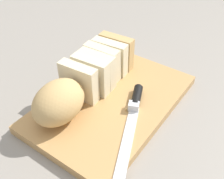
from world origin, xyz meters
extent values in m
plane|color=gray|center=(0.00, 0.00, 0.00)|extent=(3.00, 3.00, 0.00)
cube|color=tan|center=(0.00, 0.00, 0.01)|extent=(0.40, 0.26, 0.02)
ellipsoid|color=tan|center=(-0.11, 0.06, 0.07)|extent=(0.14, 0.11, 0.09)
cube|color=beige|center=(-0.04, 0.07, 0.07)|extent=(0.04, 0.10, 0.09)
cube|color=beige|center=(0.00, 0.06, 0.07)|extent=(0.04, 0.10, 0.09)
cube|color=beige|center=(0.03, 0.07, 0.07)|extent=(0.04, 0.10, 0.09)
cube|color=beige|center=(0.06, 0.07, 0.07)|extent=(0.04, 0.10, 0.09)
cube|color=beige|center=(0.09, 0.07, 0.07)|extent=(0.04, 0.10, 0.09)
cube|color=tan|center=(0.12, 0.07, 0.07)|extent=(0.04, 0.10, 0.09)
cube|color=silver|center=(-0.10, -0.10, 0.02)|extent=(0.21, 0.11, 0.00)
cylinder|color=black|center=(0.03, -0.05, 0.03)|extent=(0.07, 0.05, 0.02)
cube|color=silver|center=(0.00, -0.06, 0.03)|extent=(0.03, 0.03, 0.02)
sphere|color=tan|center=(-0.01, -0.05, 0.02)|extent=(0.01, 0.01, 0.01)
sphere|color=tan|center=(0.00, 0.05, 0.02)|extent=(0.01, 0.01, 0.01)
sphere|color=tan|center=(0.01, -0.04, 0.02)|extent=(0.00, 0.00, 0.00)
camera|label=1|loc=(-0.39, -0.28, 0.45)|focal=43.58mm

